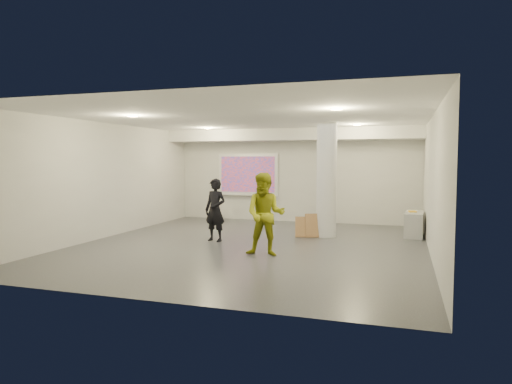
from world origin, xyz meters
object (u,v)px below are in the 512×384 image
(man, at_px, (265,214))
(credenza, at_px, (414,224))
(projection_screen, at_px, (248,175))
(woman, at_px, (215,210))
(column, at_px, (327,180))

(man, bearing_deg, credenza, 43.17)
(projection_screen, bearing_deg, credenza, -19.38)
(credenza, xyz_separation_m, woman, (-4.76, -2.28, 0.46))
(projection_screen, bearing_deg, column, -40.56)
(man, bearing_deg, woman, 136.64)
(column, bearing_deg, woman, -149.35)
(column, distance_m, man, 2.98)
(column, distance_m, credenza, 2.63)
(woman, xyz_separation_m, man, (1.69, -1.28, 0.10))
(column, relative_size, projection_screen, 1.43)
(credenza, height_order, woman, woman)
(projection_screen, distance_m, credenza, 5.77)
(credenza, distance_m, man, 4.74)
(column, bearing_deg, credenza, 19.40)
(column, bearing_deg, projection_screen, 139.44)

